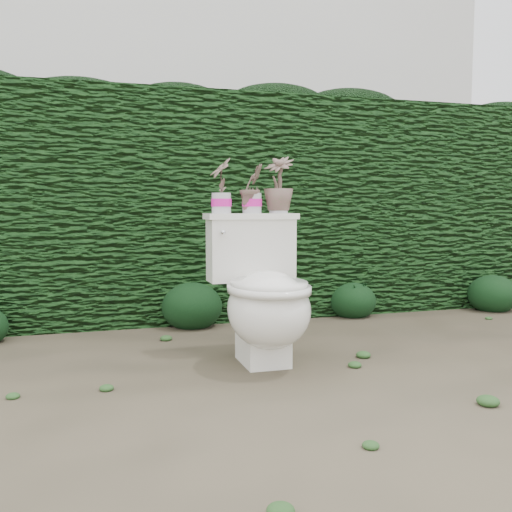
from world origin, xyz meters
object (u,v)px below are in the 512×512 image
object	(u,v)px
toilet	(264,296)
potted_plant_left	(221,187)
potted_plant_right	(279,186)
potted_plant_center	(252,190)

from	to	relation	value
toilet	potted_plant_left	size ratio (longest dim) A/B	2.74
potted_plant_right	toilet	bearing A→B (deg)	-80.51
potted_plant_center	toilet	bearing A→B (deg)	-117.59
potted_plant_left	potted_plant_right	distance (m)	0.32
toilet	potted_plant_left	world-z (taller)	potted_plant_left
potted_plant_left	potted_plant_center	bearing A→B (deg)	84.42
potted_plant_right	potted_plant_left	bearing A→B (deg)	-136.89
potted_plant_left	potted_plant_right	world-z (taller)	potted_plant_right
toilet	potted_plant_right	bearing A→B (deg)	56.38
potted_plant_left	potted_plant_center	world-z (taller)	potted_plant_left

